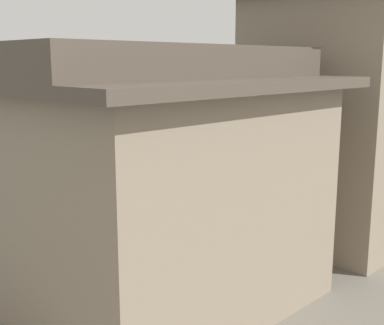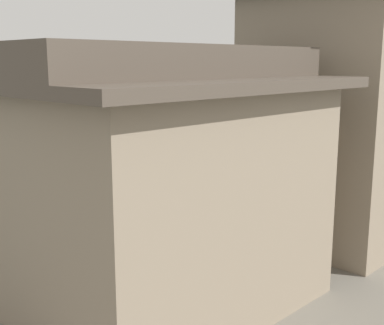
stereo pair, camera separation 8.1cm
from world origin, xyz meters
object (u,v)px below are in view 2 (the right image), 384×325
at_px(boat_moored_nearest, 290,200).
at_px(mooring_post_dock_mid, 368,171).
at_px(boat_upstream_distant, 249,152).
at_px(boat_moored_third, 78,261).
at_px(house_waterfront_second, 347,107).
at_px(mooring_post_dock_near, 241,215).
at_px(house_waterfront_nearest, 173,185).

distance_m(boat_moored_nearest, mooring_post_dock_mid, 4.59).
distance_m(boat_moored_nearest, boat_upstream_distant, 13.02).
height_order(boat_moored_third, house_waterfront_second, house_waterfront_second).
height_order(boat_moored_third, mooring_post_dock_mid, mooring_post_dock_mid).
distance_m(boat_moored_third, mooring_post_dock_mid, 15.33).
relative_size(house_waterfront_second, mooring_post_dock_near, 11.86).
xyz_separation_m(boat_upstream_distant, mooring_post_dock_mid, (11.29, -4.77, 1.13)).
relative_size(house_waterfront_nearest, mooring_post_dock_near, 10.35).
height_order(boat_moored_third, boat_upstream_distant, boat_upstream_distant).
bearing_deg(boat_moored_nearest, house_waterfront_nearest, -68.66).
bearing_deg(boat_moored_nearest, boat_upstream_distant, 137.00).
bearing_deg(boat_upstream_distant, house_waterfront_nearest, -55.57).
xyz_separation_m(boat_moored_nearest, mooring_post_dock_near, (1.77, -5.73, 0.93)).
bearing_deg(boat_upstream_distant, mooring_post_dock_mid, -22.91).
relative_size(boat_moored_nearest, mooring_post_dock_mid, 5.01).
xyz_separation_m(mooring_post_dock_near, mooring_post_dock_mid, (0.00, 9.84, 0.11)).
bearing_deg(house_waterfront_nearest, boat_moored_third, 172.52).
bearing_deg(mooring_post_dock_mid, house_waterfront_second, -69.92).
bearing_deg(house_waterfront_nearest, boat_moored_nearest, 111.34).
bearing_deg(boat_moored_third, boat_moored_nearest, 85.63).
height_order(boat_moored_nearest, mooring_post_dock_near, mooring_post_dock_near).
bearing_deg(house_waterfront_second, boat_moored_nearest, 140.44).
bearing_deg(mooring_post_dock_near, boat_moored_nearest, 107.14).
distance_m(boat_moored_third, boat_upstream_distant, 21.65).
bearing_deg(boat_moored_nearest, mooring_post_dock_mid, 66.72).
height_order(mooring_post_dock_near, mooring_post_dock_mid, mooring_post_dock_mid).
relative_size(boat_upstream_distant, mooring_post_dock_near, 7.35).
xyz_separation_m(boat_moored_nearest, house_waterfront_nearest, (4.55, -11.66, 3.56)).
height_order(house_waterfront_nearest, house_waterfront_second, house_waterfront_second).
relative_size(boat_moored_third, mooring_post_dock_near, 6.17).
relative_size(boat_moored_third, house_waterfront_second, 0.52).
bearing_deg(mooring_post_dock_mid, mooring_post_dock_near, -90.00).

